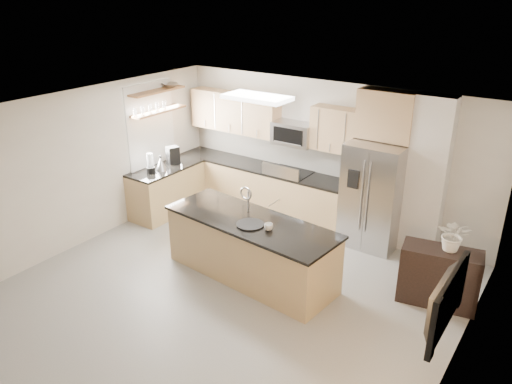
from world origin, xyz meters
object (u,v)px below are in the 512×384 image
Objects in this scene: platter at (250,224)px; flower_vase at (455,227)px; range at (288,195)px; bowl at (170,84)px; microwave at (293,134)px; coffee_maker at (173,156)px; television at (437,299)px; credenza at (439,276)px; island at (251,248)px; blender at (150,164)px; cup at (269,227)px; kettle at (161,164)px; refrigerator at (374,195)px.

flower_vase reaches higher than platter.
range is 3.02× the size of bowl.
microwave is at bearing 18.26° from bowl.
television is (5.61, -2.29, 0.27)m from coffee_maker.
credenza is at bearing 22.86° from platter.
bowl is at bearing 158.76° from island.
blender is (-2.74, 0.74, 0.14)m from platter.
platter reaches higher than credenza.
television is (2.85, -0.95, 0.41)m from platter.
blender reaches higher than coffee_maker.
cup is 0.45× the size of kettle.
coffee_maker is 0.49× the size of flower_vase.
television is at bearing -20.91° from cup.
coffee_maker is at bearing 67.75° from television.
flower_vase is at bearing -2.80° from coffee_maker.
range reaches higher than platter.
television is at bearing -15.03° from island.
coffee_maker is at bearing 100.09° from kettle.
island is 6.90× the size of platter.
bowl is at bearing 154.55° from cup.
bowl is at bearing -161.74° from microwave.
platter is at bearing -156.80° from flower_vase.
cup is at bearing -25.45° from bowl.
refrigerator is at bearing 64.85° from platter.
blender is at bearing -176.23° from flower_vase.
microwave is 2.50m from kettle.
cup is 2.47m from flower_vase.
microwave is 1.12× the size of flower_vase.
coffee_maker is at bearing -53.49° from bowl.
kettle is (-2.03, -1.22, 0.57)m from range.
credenza is 8.29× the size of cup.
refrigerator is 3.99m from blender.
cup is at bearing -165.26° from credenza.
range is at bearing 34.63° from blender.
platter is (-1.00, -2.12, 0.05)m from refrigerator.
platter is at bearing -19.41° from kettle.
island is 7.34× the size of bowl.
credenza is 2.58× the size of platter.
platter is (0.66, -2.17, 0.47)m from range.
island is at bearing -26.57° from bowl.
coffee_maker is 0.89× the size of bowl.
blender is (-2.07, -1.56, -0.55)m from microwave.
coffee_maker is 1.33m from bowl.
bowl reaches higher than cup.
credenza is (3.10, -1.14, -0.06)m from range.
range is 3.44m from flower_vase.
microwave is at bearing 36.88° from blender.
refrigerator is 2.62× the size of flower_vase.
coffee_maker is (-3.06, 1.32, 0.10)m from cup.
blender is at bearing 73.19° from television.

